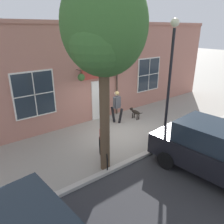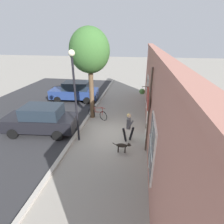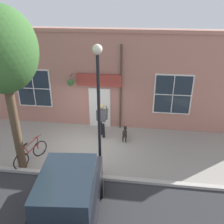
% 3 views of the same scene
% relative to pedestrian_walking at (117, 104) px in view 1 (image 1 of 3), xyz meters
% --- Properties ---
extents(ground_plane, '(90.00, 90.00, 0.00)m').
position_rel_pedestrian_walking_xyz_m(ground_plane, '(1.14, -0.62, -1.02)').
color(ground_plane, gray).
extents(storefront_facade, '(0.95, 18.00, 4.93)m').
position_rel_pedestrian_walking_xyz_m(storefront_facade, '(-1.20, -0.60, 1.44)').
color(storefront_facade, '#B27566').
rests_on(storefront_facade, ground_plane).
extents(pedestrian_walking, '(0.68, 0.55, 1.70)m').
position_rel_pedestrian_walking_xyz_m(pedestrian_walking, '(0.00, 0.00, 0.00)').
color(pedestrian_walking, black).
rests_on(pedestrian_walking, ground_plane).
extents(dog_on_leash, '(1.00, 0.23, 0.57)m').
position_rel_pedestrian_walking_xyz_m(dog_on_leash, '(0.18, 1.12, -0.65)').
color(dog_on_leash, black).
rests_on(dog_on_leash, ground_plane).
extents(street_tree_by_curb, '(2.62, 2.36, 6.14)m').
position_rel_pedestrian_walking_xyz_m(street_tree_by_curb, '(2.89, -2.86, 3.54)').
color(street_tree_by_curb, brown).
rests_on(street_tree_by_curb, ground_plane).
extents(leaning_bicycle, '(1.59, 0.79, 1.00)m').
position_rel_pedestrian_walking_xyz_m(leaning_bicycle, '(2.42, -2.59, -0.64)').
color(leaning_bicycle, black).
rests_on(leaning_bicycle, ground_plane).
extents(parked_car_mid_block, '(4.45, 2.24, 1.75)m').
position_rel_pedestrian_walking_xyz_m(parked_car_mid_block, '(5.33, -0.14, -0.14)').
color(parked_car_mid_block, black).
rests_on(parked_car_mid_block, ground_plane).
extents(street_lamp, '(0.32, 0.32, 4.96)m').
position_rel_pedestrian_walking_xyz_m(street_lamp, '(2.80, 0.39, 2.21)').
color(street_lamp, black).
rests_on(street_lamp, ground_plane).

